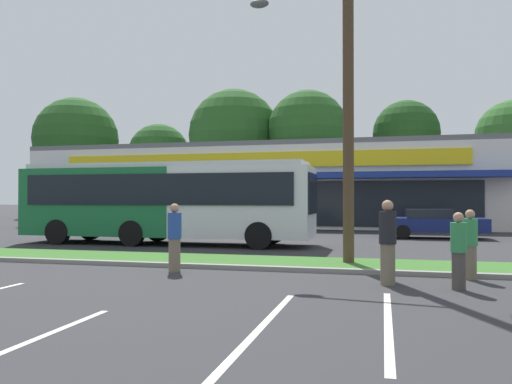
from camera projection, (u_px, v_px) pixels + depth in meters
grass_median at (166, 259)px, 14.99m from camera, size 56.00×2.20×0.12m
curb_lip at (147, 264)px, 13.81m from camera, size 56.00×0.24×0.12m
parking_stripe_3 at (262, 326)px, 7.34m from camera, size 0.12×4.80×0.01m
parking_stripe_4 at (388, 323)px, 7.55m from camera, size 0.12×4.80×0.01m
storefront_building at (270, 186)px, 36.09m from camera, size 31.39×12.01×5.38m
tree_far_left at (76, 140)px, 50.14m from camera, size 8.20×8.20×11.72m
tree_left at (159, 155)px, 49.19m from camera, size 5.89×5.89×9.01m
tree_mid_left at (234, 135)px, 45.22m from camera, size 8.11×8.11×11.51m
tree_mid at (308, 130)px, 42.75m from camera, size 6.71×6.71×10.92m
tree_mid_right at (406, 134)px, 44.21m from camera, size 5.72×5.72×10.34m
utility_pole at (343, 58)px, 13.89m from camera, size 3.09×2.40×10.67m
city_bus at (166, 200)px, 20.50m from camera, size 11.90×2.68×3.25m
car_1 at (433, 223)px, 23.47m from camera, size 4.55×2.00×1.34m
pedestrian_near_bench at (388, 242)px, 10.87m from camera, size 0.37×0.37×1.82m
pedestrian_by_pole at (175, 237)px, 12.81m from camera, size 0.35×0.35×1.72m
pedestrian_mid at (470, 244)px, 11.56m from camera, size 0.32×0.32×1.60m
pedestrian_far at (459, 251)px, 10.27m from camera, size 0.32×0.32×1.57m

